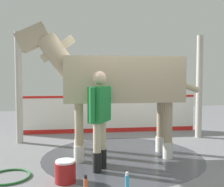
# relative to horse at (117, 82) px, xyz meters

# --- Properties ---
(ground_plane) EXTENTS (16.00, 16.00, 0.02)m
(ground_plane) POSITION_rel_horse_xyz_m (0.23, -0.08, -1.49)
(ground_plane) COLOR gray
(wet_patch) EXTENTS (3.15, 3.15, 0.00)m
(wet_patch) POSITION_rel_horse_xyz_m (0.12, -0.01, -1.48)
(wet_patch) COLOR #42444C
(wet_patch) RESTS_ON ground
(barrier_wall) EXTENTS (5.02, 0.61, 1.05)m
(barrier_wall) POSITION_rel_horse_xyz_m (0.36, 2.30, -1.00)
(barrier_wall) COLOR white
(barrier_wall) RESTS_ON ground
(roof_post_near) EXTENTS (0.16, 0.16, 2.64)m
(roof_post_near) POSITION_rel_horse_xyz_m (-1.98, 1.62, -0.16)
(roof_post_near) COLOR #B7B2A8
(roof_post_near) RESTS_ON ground
(roof_post_far) EXTENTS (0.16, 0.16, 2.64)m
(roof_post_far) POSITION_rel_horse_xyz_m (2.51, 1.14, -0.16)
(roof_post_far) COLOR #B7B2A8
(roof_post_far) RESTS_ON ground
(horse) EXTENTS (3.58, 1.08, 2.58)m
(horse) POSITION_rel_horse_xyz_m (0.00, 0.00, 0.00)
(horse) COLOR tan
(horse) RESTS_ON ground
(handler) EXTENTS (0.45, 0.57, 1.67)m
(handler) POSITION_rel_horse_xyz_m (-0.46, -0.67, -0.52)
(handler) COLOR black
(handler) RESTS_ON ground
(wash_bucket) EXTENTS (0.31, 0.31, 0.33)m
(wash_bucket) POSITION_rel_horse_xyz_m (-1.06, -1.06, -1.32)
(wash_bucket) COLOR maroon
(wash_bucket) RESTS_ON ground
(bottle_shampoo) EXTENTS (0.06, 0.06, 0.25)m
(bottle_shampoo) POSITION_rel_horse_xyz_m (-0.24, -1.52, -1.37)
(bottle_shampoo) COLOR #3399CC
(bottle_shampoo) RESTS_ON ground
(bottle_spray) EXTENTS (0.06, 0.06, 0.25)m
(bottle_spray) POSITION_rel_horse_xyz_m (-0.81, -1.49, -1.37)
(bottle_spray) COLOR #CC5933
(bottle_spray) RESTS_ON ground
(hose_coil) EXTENTS (0.67, 0.67, 0.03)m
(hose_coil) POSITION_rel_horse_xyz_m (-1.91, -0.68, -1.47)
(hose_coil) COLOR #267233
(hose_coil) RESTS_ON ground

